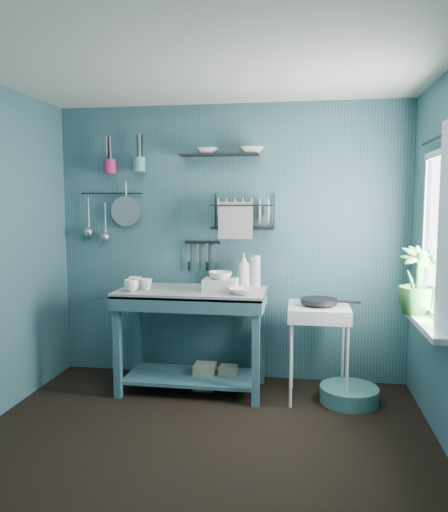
# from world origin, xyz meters

# --- Properties ---
(floor) EXTENTS (3.20, 3.20, 0.00)m
(floor) POSITION_xyz_m (0.00, 0.00, 0.00)
(floor) COLOR black
(floor) RESTS_ON ground
(ceiling) EXTENTS (3.20, 3.20, 0.00)m
(ceiling) POSITION_xyz_m (0.00, 0.00, 2.50)
(ceiling) COLOR silver
(ceiling) RESTS_ON ground
(wall_back) EXTENTS (3.20, 0.00, 3.20)m
(wall_back) POSITION_xyz_m (0.00, 1.50, 1.25)
(wall_back) COLOR #315A65
(wall_back) RESTS_ON ground
(wall_front) EXTENTS (3.20, 0.00, 3.20)m
(wall_front) POSITION_xyz_m (0.00, -1.50, 1.25)
(wall_front) COLOR #315A65
(wall_front) RESTS_ON ground
(work_counter) EXTENTS (1.33, 0.82, 0.88)m
(work_counter) POSITION_xyz_m (-0.26, 1.08, 0.44)
(work_counter) COLOR #356270
(work_counter) RESTS_ON floor
(mug_left) EXTENTS (0.12, 0.12, 0.10)m
(mug_left) POSITION_xyz_m (-0.74, 0.92, 0.93)
(mug_left) COLOR white
(mug_left) RESTS_ON work_counter
(mug_mid) EXTENTS (0.14, 0.14, 0.09)m
(mug_mid) POSITION_xyz_m (-0.64, 1.02, 0.93)
(mug_mid) COLOR white
(mug_mid) RESTS_ON work_counter
(mug_right) EXTENTS (0.17, 0.17, 0.10)m
(mug_right) POSITION_xyz_m (-0.76, 1.08, 0.93)
(mug_right) COLOR white
(mug_right) RESTS_ON work_counter
(wash_tub) EXTENTS (0.28, 0.22, 0.10)m
(wash_tub) POSITION_xyz_m (-0.01, 1.06, 0.93)
(wash_tub) COLOR silver
(wash_tub) RESTS_ON work_counter
(tub_bowl) EXTENTS (0.20, 0.19, 0.06)m
(tub_bowl) POSITION_xyz_m (-0.01, 1.06, 1.01)
(tub_bowl) COLOR white
(tub_bowl) RESTS_ON wash_tub
(soap_bottle) EXTENTS (0.11, 0.12, 0.30)m
(soap_bottle) POSITION_xyz_m (0.16, 1.28, 1.03)
(soap_bottle) COLOR silver
(soap_bottle) RESTS_ON work_counter
(water_bottle) EXTENTS (0.09, 0.09, 0.28)m
(water_bottle) POSITION_xyz_m (0.26, 1.30, 1.02)
(water_bottle) COLOR silver
(water_bottle) RESTS_ON work_counter
(counter_bowl) EXTENTS (0.22, 0.22, 0.05)m
(counter_bowl) POSITION_xyz_m (0.19, 0.93, 0.91)
(counter_bowl) COLOR white
(counter_bowl) RESTS_ON work_counter
(hotplate_stand) EXTENTS (0.54, 0.54, 0.79)m
(hotplate_stand) POSITION_xyz_m (0.80, 1.05, 0.39)
(hotplate_stand) COLOR white
(hotplate_stand) RESTS_ON floor
(frying_pan) EXTENTS (0.30, 0.30, 0.03)m
(frying_pan) POSITION_xyz_m (0.80, 1.05, 0.82)
(frying_pan) COLOR black
(frying_pan) RESTS_ON hotplate_stand
(knife_strip) EXTENTS (0.32, 0.05, 0.03)m
(knife_strip) POSITION_xyz_m (-0.25, 1.47, 1.26)
(knife_strip) COLOR black
(knife_strip) RESTS_ON wall_back
(dish_rack) EXTENTS (0.57, 0.30, 0.32)m
(dish_rack) POSITION_xyz_m (0.14, 1.37, 1.55)
(dish_rack) COLOR black
(dish_rack) RESTS_ON wall_back
(upper_shelf) EXTENTS (0.70, 0.18, 0.01)m
(upper_shelf) POSITION_xyz_m (-0.08, 1.40, 2.04)
(upper_shelf) COLOR black
(upper_shelf) RESTS_ON wall_back
(shelf_bowl_left) EXTENTS (0.21, 0.21, 0.05)m
(shelf_bowl_left) POSITION_xyz_m (-0.19, 1.40, 2.08)
(shelf_bowl_left) COLOR white
(shelf_bowl_left) RESTS_ON upper_shelf
(shelf_bowl_right) EXTENTS (0.24, 0.24, 0.05)m
(shelf_bowl_right) POSITION_xyz_m (0.21, 1.40, 2.04)
(shelf_bowl_right) COLOR white
(shelf_bowl_right) RESTS_ON upper_shelf
(utensil_cup_magenta) EXTENTS (0.11, 0.11, 0.13)m
(utensil_cup_magenta) POSITION_xyz_m (-1.10, 1.42, 1.95)
(utensil_cup_magenta) COLOR #B32159
(utensil_cup_magenta) RESTS_ON wall_back
(utensil_cup_teal) EXTENTS (0.11, 0.11, 0.13)m
(utensil_cup_teal) POSITION_xyz_m (-0.82, 1.42, 1.97)
(utensil_cup_teal) COLOR teal
(utensil_cup_teal) RESTS_ON wall_back
(colander) EXTENTS (0.28, 0.03, 0.28)m
(colander) POSITION_xyz_m (-0.97, 1.45, 1.54)
(colander) COLOR #A6A7AE
(colander) RESTS_ON wall_back
(ladle_outer) EXTENTS (0.01, 0.01, 0.30)m
(ladle_outer) POSITION_xyz_m (-1.34, 1.46, 1.51)
(ladle_outer) COLOR #A6A7AE
(ladle_outer) RESTS_ON wall_back
(ladle_inner) EXTENTS (0.01, 0.01, 0.30)m
(ladle_inner) POSITION_xyz_m (-1.18, 1.46, 1.47)
(ladle_inner) COLOR #A6A7AE
(ladle_inner) RESTS_ON wall_back
(hook_rail) EXTENTS (0.60, 0.01, 0.01)m
(hook_rail) POSITION_xyz_m (-1.12, 1.47, 1.71)
(hook_rail) COLOR black
(hook_rail) RESTS_ON wall_back
(window_glass) EXTENTS (0.00, 1.10, 1.10)m
(window_glass) POSITION_xyz_m (1.59, 0.45, 1.40)
(window_glass) COLOR white
(window_glass) RESTS_ON wall_right
(windowsill) EXTENTS (0.16, 0.95, 0.04)m
(windowsill) POSITION_xyz_m (1.50, 0.45, 0.81)
(windowsill) COLOR white
(windowsill) RESTS_ON wall_right
(curtain) EXTENTS (0.00, 1.35, 1.35)m
(curtain) POSITION_xyz_m (1.52, 0.15, 1.45)
(curtain) COLOR white
(curtain) RESTS_ON wall_right
(curtain_rod) EXTENTS (0.02, 1.05, 0.02)m
(curtain_rod) POSITION_xyz_m (1.54, 0.45, 2.05)
(curtain_rod) COLOR black
(curtain_rod) RESTS_ON wall_right
(potted_plant) EXTENTS (0.35, 0.35, 0.48)m
(potted_plant) POSITION_xyz_m (1.47, 0.66, 1.07)
(potted_plant) COLOR #2D6F2C
(potted_plant) RESTS_ON windowsill
(storage_tin_large) EXTENTS (0.18, 0.18, 0.22)m
(storage_tin_large) POSITION_xyz_m (-0.16, 1.13, 0.11)
(storage_tin_large) COLOR gray
(storage_tin_large) RESTS_ON floor
(storage_tin_small) EXTENTS (0.15, 0.15, 0.20)m
(storage_tin_small) POSITION_xyz_m (0.04, 1.16, 0.10)
(storage_tin_small) COLOR gray
(storage_tin_small) RESTS_ON floor
(floor_basin) EXTENTS (0.47, 0.47, 0.13)m
(floor_basin) POSITION_xyz_m (1.06, 1.01, 0.07)
(floor_basin) COLOR teal
(floor_basin) RESTS_ON floor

